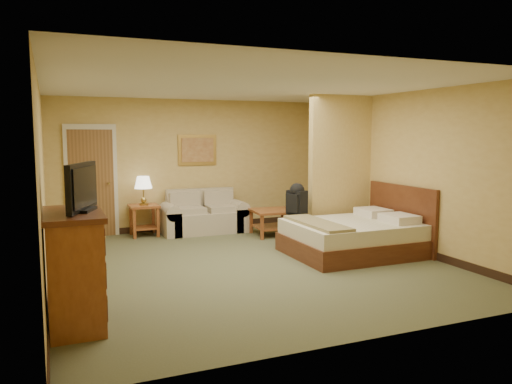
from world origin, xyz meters
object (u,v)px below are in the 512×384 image
coffee_table (273,217)px  bed (355,236)px  loveseat (204,218)px  dresser (74,268)px

coffee_table → bed: bearing=-72.0°
loveseat → coffee_table: bearing=-35.8°
dresser → bed: bearing=18.6°
bed → coffee_table: bearing=108.0°
loveseat → coffee_table: 1.38m
loveseat → dresser: dresser is taller
coffee_table → dresser: 4.96m
loveseat → bed: 3.18m
coffee_table → dresser: bearing=-138.1°
dresser → bed: dresser is taller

